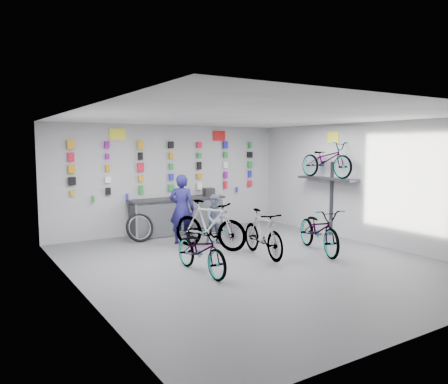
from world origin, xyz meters
TOP-DOWN VIEW (x-y plane):
  - floor at (0.00, 0.00)m, footprint 8.00×8.00m
  - ceiling at (0.00, 0.00)m, footprint 8.00×8.00m
  - wall_back at (0.00, 4.00)m, footprint 7.00×0.00m
  - wall_front at (0.00, -4.00)m, footprint 7.00×0.00m
  - wall_left at (-3.50, 0.00)m, footprint 0.00×8.00m
  - wall_right at (3.50, 0.00)m, footprint 0.00×8.00m
  - counter at (0.00, 3.54)m, footprint 2.70×0.66m
  - merch_wall at (-0.07, 3.93)m, footprint 5.58×0.08m
  - wall_bracket at (3.33, 1.20)m, footprint 0.39×1.90m
  - sign_left at (-1.50, 3.98)m, footprint 0.42×0.02m
  - sign_right at (1.60, 3.98)m, footprint 0.42×0.02m
  - sign_side at (3.48, 1.20)m, footprint 0.02×0.40m
  - bike_left at (-1.28, -0.09)m, footprint 0.66×1.75m
  - bike_center at (0.49, 0.31)m, footprint 0.72×1.76m
  - bike_right at (1.82, -0.04)m, footprint 1.29×2.08m
  - bike_service at (-0.14, 1.55)m, footprint 1.42×1.94m
  - bike_wall at (3.25, 1.20)m, footprint 0.63×1.80m
  - clerk at (-0.45, 2.38)m, footprint 0.75×0.72m
  - customer at (0.22, 1.86)m, footprint 0.74×0.67m
  - spare_wheel at (-1.25, 3.17)m, footprint 0.77×0.35m
  - register at (0.99, 3.55)m, footprint 0.32×0.33m

SIDE VIEW (x-z plane):
  - floor at x=0.00m, z-range 0.00..0.00m
  - spare_wheel at x=-1.25m, z-range -0.01..0.73m
  - bike_left at x=-1.28m, z-range 0.00..0.91m
  - counter at x=0.00m, z-range -0.01..0.99m
  - bike_center at x=0.49m, z-range 0.00..1.03m
  - bike_right at x=1.82m, z-range 0.00..1.03m
  - bike_service at x=-0.14m, z-range 0.00..1.15m
  - customer at x=0.22m, z-range 0.00..1.24m
  - clerk at x=-0.45m, z-range 0.00..1.73m
  - register at x=0.99m, z-range 1.00..1.22m
  - wall_bracket at x=3.33m, z-range 0.46..2.46m
  - wall_back at x=0.00m, z-range -2.00..5.00m
  - wall_front at x=0.00m, z-range -2.00..5.00m
  - wall_left at x=-3.50m, z-range -2.50..5.50m
  - wall_right at x=3.50m, z-range -2.50..5.50m
  - merch_wall at x=-0.07m, z-range 1.03..2.60m
  - bike_wall at x=3.25m, z-range 1.58..2.53m
  - sign_side at x=3.48m, z-range 2.50..2.80m
  - sign_left at x=-1.50m, z-range 2.57..2.87m
  - sign_right at x=1.60m, z-range 2.57..2.87m
  - ceiling at x=0.00m, z-range 3.00..3.00m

